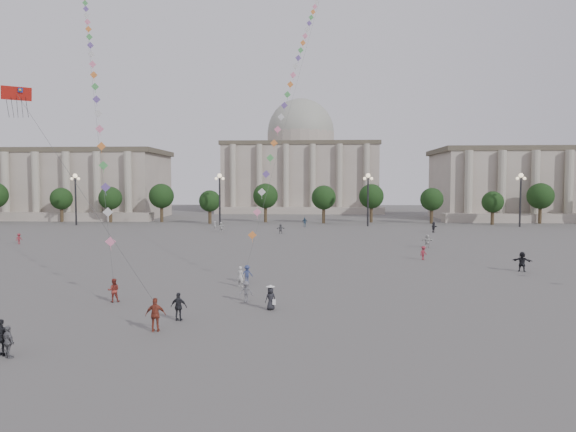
{
  "coord_description": "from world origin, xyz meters",
  "views": [
    {
      "loc": [
        4.0,
        -33.54,
        8.34
      ],
      "look_at": [
        1.77,
        12.0,
        5.56
      ],
      "focal_mm": 32.0,
      "sensor_mm": 36.0,
      "label": 1
    }
  ],
  "objects": [
    {
      "name": "kite_flyer_1",
      "position": [
        -1.6,
        9.55,
        0.75
      ],
      "size": [
        1.12,
        0.92,
        1.51
      ],
      "primitive_type": "imported",
      "rotation": [
        0.0,
        0.0,
        0.44
      ],
      "color": "navy",
      "rests_on": "ground"
    },
    {
      "name": "ground",
      "position": [
        0.0,
        0.0,
        0.0
      ],
      "size": [
        360.0,
        360.0,
        0.0
      ],
      "primitive_type": "plane",
      "color": "#555250",
      "rests_on": "ground"
    },
    {
      "name": "hat_person",
      "position": [
        1.18,
        0.17,
        0.82
      ],
      "size": [
        0.88,
        0.79,
        1.69
      ],
      "color": "black",
      "rests_on": "ground"
    },
    {
      "name": "person_crowd_0",
      "position": [
        2.33,
        68.0,
        0.95
      ],
      "size": [
        1.14,
        0.54,
        1.89
      ],
      "primitive_type": "imported",
      "rotation": [
        0.0,
        0.0,
        0.08
      ],
      "color": "#304E6C",
      "rests_on": "ground"
    },
    {
      "name": "lamp_post_mid_west",
      "position": [
        -15.0,
        70.0,
        7.35
      ],
      "size": [
        2.0,
        0.9,
        10.65
      ],
      "color": "#262628",
      "rests_on": "ground"
    },
    {
      "name": "hall_central",
      "position": [
        0.0,
        129.22,
        14.23
      ],
      "size": [
        48.3,
        34.3,
        35.5
      ],
      "color": "gray",
      "rests_on": "ground"
    },
    {
      "name": "person_crowd_13",
      "position": [
        -1.93,
        7.78,
        0.85
      ],
      "size": [
        0.74,
        0.64,
        1.7
      ],
      "primitive_type": "imported",
      "rotation": [
        0.0,
        0.0,
        2.69
      ],
      "color": "#BABBB6",
      "rests_on": "ground"
    },
    {
      "name": "person_crowd_10",
      "position": [
        -14.36,
        61.42,
        0.79
      ],
      "size": [
        0.67,
        0.68,
        1.58
      ],
      "primitive_type": "imported",
      "rotation": [
        0.0,
        0.0,
        2.32
      ],
      "color": "#ADAEA9",
      "rests_on": "ground"
    },
    {
      "name": "person_crowd_6",
      "position": [
        -0.75,
        2.4,
        0.74
      ],
      "size": [
        1.02,
        0.67,
        1.49
      ],
      "primitive_type": "imported",
      "rotation": [
        0.0,
        0.0,
        6.16
      ],
      "color": "slate",
      "rests_on": "ground"
    },
    {
      "name": "dragon_kite",
      "position": [
        -19.47,
        6.61,
        14.77
      ],
      "size": [
        8.45,
        6.82,
        23.62
      ],
      "color": "red",
      "rests_on": "ground"
    },
    {
      "name": "person_crowd_8",
      "position": [
        16.29,
        23.79,
        0.77
      ],
      "size": [
        1.14,
        1.06,
        1.54
      ],
      "primitive_type": "imported",
      "rotation": [
        0.0,
        0.0,
        0.66
      ],
      "color": "maroon",
      "rests_on": "ground"
    },
    {
      "name": "kite_flyer_0",
      "position": [
        -10.17,
        1.9,
        0.84
      ],
      "size": [
        0.97,
        0.86,
        1.69
      ],
      "primitive_type": "imported",
      "rotation": [
        0.0,
        0.0,
        3.45
      ],
      "color": "maroon",
      "rests_on": "ground"
    },
    {
      "name": "lamp_post_mid_east",
      "position": [
        15.0,
        70.0,
        7.35
      ],
      "size": [
        2.0,
        0.9,
        10.65
      ],
      "color": "#262628",
      "rests_on": "ground"
    },
    {
      "name": "person_crowd_2",
      "position": [
        -37.37,
        36.33,
        0.76
      ],
      "size": [
        0.92,
        1.12,
        1.52
      ],
      "primitive_type": "imported",
      "rotation": [
        0.0,
        0.0,
        1.14
      ],
      "color": "maroon",
      "rests_on": "ground"
    },
    {
      "name": "tree_row",
      "position": [
        0.0,
        78.0,
        5.39
      ],
      "size": [
        137.12,
        5.12,
        8.0
      ],
      "color": "#382B1C",
      "rests_on": "ground"
    },
    {
      "name": "person_crowd_9",
      "position": [
        25.15,
        57.2,
        0.92
      ],
      "size": [
        1.52,
        1.66,
        1.85
      ],
      "primitive_type": "imported",
      "rotation": [
        0.0,
        0.0,
        0.87
      ],
      "color": "black",
      "rests_on": "ground"
    },
    {
      "name": "person_crowd_7",
      "position": [
        19.17,
        35.11,
        0.89
      ],
      "size": [
        1.71,
        0.81,
        1.77
      ],
      "primitive_type": "imported",
      "rotation": [
        0.0,
        0.0,
        2.96
      ],
      "color": "beige",
      "rests_on": "ground"
    },
    {
      "name": "person_crowd_12",
      "position": [
        -1.53,
        53.59,
        0.83
      ],
      "size": [
        1.58,
        0.62,
        1.66
      ],
      "primitive_type": "imported",
      "rotation": [
        0.0,
        0.0,
        3.06
      ],
      "color": "slate",
      "rests_on": "ground"
    },
    {
      "name": "tourist_0",
      "position": [
        -4.93,
        -5.23,
        0.97
      ],
      "size": [
        1.19,
        0.63,
        1.93
      ],
      "primitive_type": "imported",
      "rotation": [
        0.0,
        0.0,
        3.29
      ],
      "color": "maroon",
      "rests_on": "ground"
    },
    {
      "name": "tourist_1",
      "position": [
        -11.17,
        -9.69,
        0.9
      ],
      "size": [
        1.09,
        0.52,
        1.81
      ],
      "primitive_type": "imported",
      "rotation": [
        0.0,
        0.0,
        3.07
      ],
      "color": "black",
      "rests_on": "ground"
    },
    {
      "name": "tourist_4",
      "position": [
        -4.22,
        -2.84,
        0.87
      ],
      "size": [
        1.06,
        0.53,
        1.74
      ],
      "primitive_type": "imported",
      "rotation": [
        0.0,
        0.0,
        3.04
      ],
      "color": "#222328",
      "rests_on": "ground"
    },
    {
      "name": "lamp_post_far_west",
      "position": [
        -45.0,
        70.0,
        7.35
      ],
      "size": [
        2.0,
        0.9,
        10.65
      ],
      "color": "#262628",
      "rests_on": "ground"
    },
    {
      "name": "person_crowd_3",
      "position": [
        24.11,
        16.45,
        0.97
      ],
      "size": [
        1.86,
        1.3,
        1.93
      ],
      "primitive_type": "imported",
      "rotation": [
        0.0,
        0.0,
        2.69
      ],
      "color": "black",
      "rests_on": "ground"
    },
    {
      "name": "kite_train_west",
      "position": [
        -22.93,
        27.98,
        25.35
      ],
      "size": [
        24.52,
        48.83,
        70.75
      ],
      "color": "#3F3F3F",
      "rests_on": "ground"
    },
    {
      "name": "kite_train_mid",
      "position": [
        2.46,
        34.63,
        25.66
      ],
      "size": [
        8.37,
        47.29,
        65.86
      ],
      "color": "#3F3F3F",
      "rests_on": "ground"
    },
    {
      "name": "person_crowd_4",
      "position": [
        -12.24,
        56.1,
        0.91
      ],
      "size": [
        1.72,
        1.32,
        1.81
      ],
      "primitive_type": "imported",
      "rotation": [
        0.0,
        0.0,
        3.68
      ],
      "color": "silver",
      "rests_on": "ground"
    },
    {
      "name": "lamp_post_far_east",
      "position": [
        45.0,
        70.0,
        7.35
      ],
      "size": [
        2.0,
        0.9,
        10.65
      ],
      "color": "#262628",
      "rests_on": "ground"
    },
    {
      "name": "hall_west",
      "position": [
        -75.0,
        93.89,
        8.43
      ],
      "size": [
        84.0,
        26.22,
        17.2
      ],
      "color": "gray",
      "rests_on": "ground"
    },
    {
      "name": "tourist_3",
      "position": [
        -10.63,
        -10.0,
        0.79
      ],
      "size": [
        1.0,
        0.81,
        1.59
      ],
      "primitive_type": "imported",
      "rotation": [
        0.0,
        0.0,
        2.6
      ],
      "color": "slate",
      "rests_on": "ground"
    }
  ]
}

